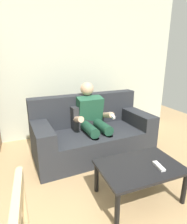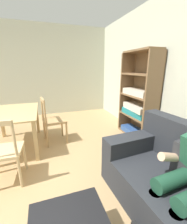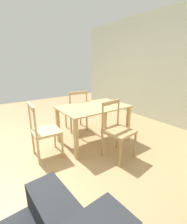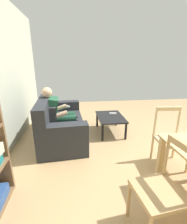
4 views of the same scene
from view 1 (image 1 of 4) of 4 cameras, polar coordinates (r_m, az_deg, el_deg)
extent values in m
cube|color=beige|center=(3.50, -23.79, 13.34)|extent=(6.37, 0.12, 2.74)
cube|color=#282B30|center=(2.98, 0.00, -9.12)|extent=(1.87, 0.99, 0.39)
cube|color=#282B30|center=(3.11, -2.58, 0.85)|extent=(1.82, 0.32, 0.51)
cube|color=#282B30|center=(2.66, -15.68, -6.00)|extent=(0.30, 0.88, 0.22)
cube|color=#282B30|center=(3.25, 12.69, -1.52)|extent=(0.30, 0.88, 0.22)
cube|color=#2F3032|center=(2.96, -2.97, -1.54)|extent=(0.41, 0.19, 0.36)
cube|color=#23563D|center=(3.00, -1.44, 0.04)|extent=(0.42, 0.33, 0.53)
sphere|color=#DBAD89|center=(2.97, -2.00, 7.11)|extent=(0.21, 0.21, 0.21)
cylinder|color=#1C4530|center=(2.78, -1.34, -5.14)|extent=(0.18, 0.45, 0.15)
cylinder|color=#DBAD89|center=(2.72, 0.59, -11.91)|extent=(0.11, 0.11, 0.39)
cube|color=black|center=(2.73, 1.32, -15.47)|extent=(0.12, 0.25, 0.08)
cylinder|color=#1C4530|center=(2.87, 2.70, -4.45)|extent=(0.18, 0.45, 0.15)
cylinder|color=#DBAD89|center=(2.81, 4.73, -10.96)|extent=(0.11, 0.11, 0.39)
cube|color=black|center=(2.82, 5.47, -14.41)|extent=(0.12, 0.25, 0.08)
cylinder|color=#DBAD89|center=(2.80, -4.97, -2.26)|extent=(0.11, 0.36, 0.19)
cylinder|color=#DBAD89|center=(2.99, 4.07, -0.95)|extent=(0.11, 0.36, 0.19)
cube|color=white|center=(2.85, 5.63, -1.08)|extent=(0.05, 0.16, 0.08)
cube|color=black|center=(2.11, 13.98, -15.90)|extent=(0.86, 0.58, 0.03)
cylinder|color=black|center=(1.89, 7.26, -27.50)|extent=(0.05, 0.05, 0.36)
cylinder|color=black|center=(2.30, 26.02, -20.20)|extent=(0.05, 0.05, 0.36)
cylinder|color=black|center=(2.24, 0.92, -19.30)|extent=(0.05, 0.05, 0.36)
cylinder|color=black|center=(2.59, 17.85, -14.73)|extent=(0.05, 0.05, 0.36)
cube|color=white|center=(2.12, 19.36, -15.32)|extent=(0.07, 0.18, 0.02)
cylinder|color=#D1B27F|center=(1.27, -20.51, -24.85)|extent=(0.03, 0.03, 0.48)
cube|color=#D1B27F|center=(0.99, -22.27, -22.89)|extent=(0.06, 0.38, 0.06)
camera|label=2|loc=(2.17, 32.16, 13.81)|focal=23.68mm
camera|label=3|loc=(3.18, -13.32, 16.54)|focal=25.22mm
camera|label=4|loc=(3.19, -67.99, 8.30)|focal=25.49mm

